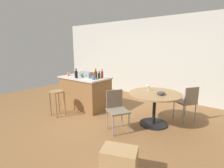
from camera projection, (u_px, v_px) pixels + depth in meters
ground_plane at (96, 120)px, 4.08m from camera, size 8.80×8.80×0.00m
back_wall at (149, 58)px, 5.96m from camera, size 8.00×0.10×2.70m
kitchen_island at (85, 92)px, 4.95m from camera, size 1.40×0.86×0.90m
wooden_stool at (57, 97)px, 4.31m from camera, size 0.34×0.34×0.65m
dining_table at (155, 100)px, 3.76m from camera, size 1.16×1.16×0.74m
folding_chair_near at (117, 108)px, 3.53m from camera, size 0.55×0.55×0.85m
folding_chair_far at (187, 101)px, 3.95m from camera, size 0.56×0.56×0.85m
toolbox at (86, 75)px, 4.75m from camera, size 0.41×0.24×0.16m
bottle_0 at (96, 75)px, 4.52m from camera, size 0.08×0.08×0.27m
bottle_1 at (102, 74)px, 4.65m from camera, size 0.07×0.07×0.25m
bottle_2 at (99, 76)px, 4.56m from camera, size 0.07×0.07×0.20m
bottle_3 at (76, 74)px, 4.61m from camera, size 0.08×0.08×0.27m
cup_0 at (68, 74)px, 5.03m from camera, size 0.12×0.08×0.09m
cup_1 at (93, 78)px, 4.39m from camera, size 0.12×0.09×0.09m
cup_2 at (75, 75)px, 4.86m from camera, size 0.12×0.09×0.11m
wine_glass at (148, 86)px, 3.91m from camera, size 0.07×0.07×0.14m
serving_bowl at (161, 93)px, 3.59m from camera, size 0.18×0.18×0.07m
cardboard_box at (119, 164)px, 2.24m from camera, size 0.54×0.45×0.43m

